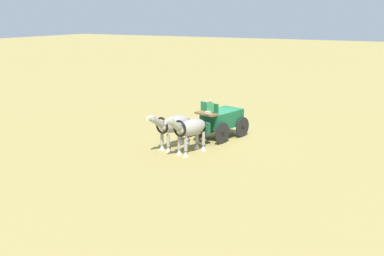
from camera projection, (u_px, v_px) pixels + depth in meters
name	position (u px, v px, depth m)	size (l,w,h in m)	color
ground_plane	(222.00, 137.00, 26.21)	(220.00, 220.00, 0.00)	#9E8C4C
show_wagon	(221.00, 119.00, 25.80)	(5.51, 2.55, 2.68)	#195B38
draft_horse_near	(190.00, 129.00, 22.89)	(3.03, 1.39, 2.26)	#9E998E
draft_horse_off	(173.00, 125.00, 23.76)	(3.16, 1.46, 2.21)	#9E998E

